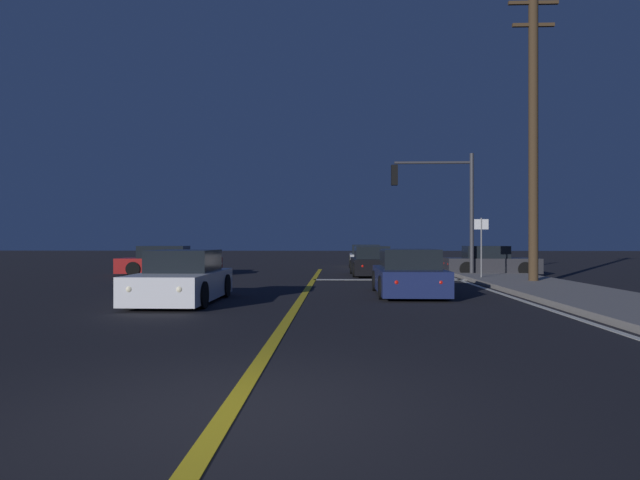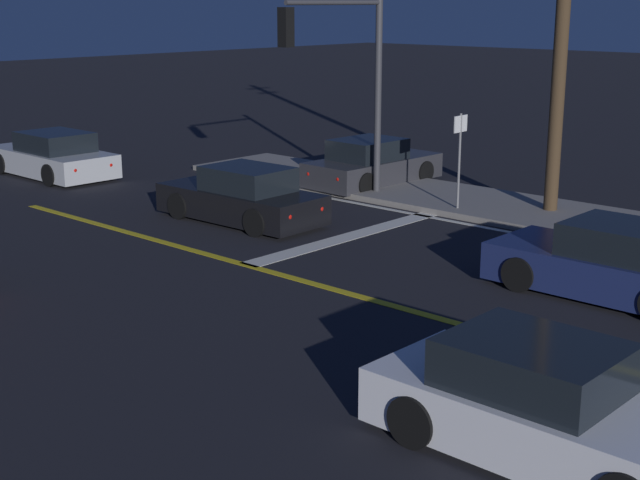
# 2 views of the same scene
# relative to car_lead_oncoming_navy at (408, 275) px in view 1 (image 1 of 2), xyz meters

# --- Properties ---
(ground_plane) EXTENTS (160.00, 160.00, 0.00)m
(ground_plane) POSITION_rel_car_lead_oncoming_navy_xyz_m (-3.05, -11.05, -0.58)
(ground_plane) COLOR black
(sidewalk_right) EXTENTS (3.20, 33.64, 0.15)m
(sidewalk_right) POSITION_rel_car_lead_oncoming_navy_xyz_m (4.65, -1.70, -0.51)
(sidewalk_right) COLOR gray
(sidewalk_right) RESTS_ON ground
(lane_line_center) EXTENTS (0.20, 31.77, 0.01)m
(lane_line_center) POSITION_rel_car_lead_oncoming_navy_xyz_m (-3.05, -1.70, -0.58)
(lane_line_center) COLOR gold
(lane_line_center) RESTS_ON ground
(lane_line_edge_right) EXTENTS (0.16, 31.77, 0.01)m
(lane_line_edge_right) POSITION_rel_car_lead_oncoming_navy_xyz_m (2.80, -1.70, -0.58)
(lane_line_edge_right) COLOR silver
(lane_line_edge_right) RESTS_ON ground
(stop_bar) EXTENTS (6.10, 0.50, 0.01)m
(stop_bar) POSITION_rel_car_lead_oncoming_navy_xyz_m (-0.00, 6.14, -0.58)
(stop_bar) COLOR silver
(stop_bar) RESTS_ON ground
(car_lead_oncoming_navy) EXTENTS (1.93, 4.18, 1.34)m
(car_lead_oncoming_navy) POSITION_rel_car_lead_oncoming_navy_xyz_m (0.00, 0.00, 0.00)
(car_lead_oncoming_navy) COLOR navy
(car_lead_oncoming_navy) RESTS_ON ground
(car_following_oncoming_red) EXTENTS (4.68, 1.99, 1.34)m
(car_following_oncoming_red) POSITION_rel_car_lead_oncoming_navy_xyz_m (-9.89, 9.02, 0.00)
(car_following_oncoming_red) COLOR maroon
(car_following_oncoming_red) RESTS_ON ground
(car_mid_block_black) EXTENTS (1.88, 4.27, 1.34)m
(car_mid_block_black) POSITION_rel_car_lead_oncoming_navy_xyz_m (-0.56, 8.95, -0.00)
(car_mid_block_black) COLOR black
(car_mid_block_black) RESTS_ON ground
(car_parked_curb_white) EXTENTS (1.91, 4.25, 1.34)m
(car_parked_curb_white) POSITION_rel_car_lead_oncoming_navy_xyz_m (-6.06, -2.06, 0.00)
(car_parked_curb_white) COLOR silver
(car_parked_curb_white) RESTS_ON ground
(car_side_waiting_silver) EXTENTS (2.04, 4.55, 1.34)m
(car_side_waiting_silver) POSITION_rel_car_lead_oncoming_navy_xyz_m (-0.42, 17.42, 0.00)
(car_side_waiting_silver) COLOR #B2B5BA
(car_side_waiting_silver) RESTS_ON ground
(car_far_approaching_charcoal) EXTENTS (4.21, 1.99, 1.34)m
(car_far_approaching_charcoal) POSITION_rel_car_lead_oncoming_navy_xyz_m (4.92, 9.49, -0.00)
(car_far_approaching_charcoal) COLOR #2D2D33
(car_far_approaching_charcoal) RESTS_ON ground
(traffic_signal_near_right) EXTENTS (3.64, 0.28, 5.44)m
(traffic_signal_near_right) POSITION_rel_car_lead_oncoming_navy_xyz_m (2.53, 8.44, 3.04)
(traffic_signal_near_right) COLOR #38383D
(traffic_signal_near_right) RESTS_ON ground
(utility_pole_right) EXTENTS (1.77, 0.34, 10.72)m
(utility_pole_right) POSITION_rel_car_lead_oncoming_navy_xyz_m (4.95, 3.88, 4.94)
(utility_pole_right) COLOR #42301E
(utility_pole_right) RESTS_ON ground
(street_sign_corner) EXTENTS (0.56, 0.06, 2.47)m
(street_sign_corner) POSITION_rel_car_lead_oncoming_navy_xyz_m (3.55, 5.64, 1.08)
(street_sign_corner) COLOR slate
(street_sign_corner) RESTS_ON ground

